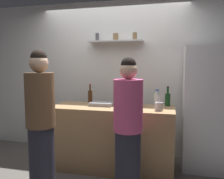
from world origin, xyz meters
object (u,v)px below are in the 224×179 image
refrigerator (207,109)px  utensil_holder (159,106)px  wine_bottle_green_glass (168,99)px  baking_pan (102,104)px  person_brown_jacket (41,123)px  wine_bottle_amber_glass (90,96)px  water_bottle_plastic (157,99)px  wine_bottle_dark_glass (140,100)px  wine_bottle_pale_glass (125,100)px  person_pink_top (128,128)px

refrigerator → utensil_holder: 0.81m
utensil_holder → wine_bottle_green_glass: 0.41m
baking_pan → wine_bottle_green_glass: wine_bottle_green_glass is taller
person_brown_jacket → wine_bottle_amber_glass: bearing=-79.9°
wine_bottle_amber_glass → person_brown_jacket: (-0.24, -1.07, -0.19)m
refrigerator → person_brown_jacket: bearing=-149.5°
utensil_holder → water_bottle_plastic: bearing=100.1°
baking_pan → wine_bottle_green_glass: (0.95, 0.22, 0.08)m
baking_pan → wine_bottle_dark_glass: bearing=3.5°
wine_bottle_pale_glass → person_brown_jacket: size_ratio=0.19×
wine_bottle_green_glass → person_brown_jacket: (-1.43, -1.10, -0.18)m
wine_bottle_pale_glass → wine_bottle_green_glass: wine_bottle_pale_glass is taller
person_pink_top → person_brown_jacket: size_ratio=0.95×
wine_bottle_dark_glass → wine_bottle_pale_glass: bearing=-144.4°
refrigerator → wine_bottle_green_glass: bearing=-173.1°
person_brown_jacket → baking_pan: bearing=-95.9°
baking_pan → wine_bottle_pale_glass: (0.37, -0.10, 0.09)m
refrigerator → person_pink_top: (-0.99, -0.96, -0.10)m
baking_pan → wine_bottle_dark_glass: 0.57m
wine_bottle_green_glass → wine_bottle_dark_glass: wine_bottle_green_glass is taller
wine_bottle_green_glass → person_brown_jacket: 1.82m
refrigerator → person_pink_top: size_ratio=1.11×
baking_pan → person_pink_top: (0.52, -0.68, -0.15)m
person_pink_top → refrigerator: bearing=87.6°
wine_bottle_amber_glass → baking_pan: bearing=-36.5°
wine_bottle_dark_glass → person_pink_top: size_ratio=0.17×
wine_bottle_dark_glass → water_bottle_plastic: wine_bottle_dark_glass is taller
wine_bottle_amber_glass → wine_bottle_pale_glass: size_ratio=0.94×
wine_bottle_amber_glass → wine_bottle_green_glass: wine_bottle_amber_glass is taller
wine_bottle_green_glass → baking_pan: bearing=-167.0°
baking_pan → water_bottle_plastic: (0.80, 0.06, 0.09)m
water_bottle_plastic → refrigerator: bearing=17.6°
refrigerator → utensil_holder: (-0.66, -0.46, 0.08)m
wine_bottle_amber_glass → person_brown_jacket: bearing=-102.5°
wine_bottle_amber_glass → wine_bottle_green_glass: bearing=1.8°
refrigerator → baking_pan: refrigerator is taller
wine_bottle_pale_glass → person_brown_jacket: 1.18m
refrigerator → wine_bottle_amber_glass: (-1.75, -0.10, 0.14)m
wine_bottle_amber_glass → water_bottle_plastic: wine_bottle_amber_glass is taller
utensil_holder → wine_bottle_dark_glass: wine_bottle_dark_glass is taller
refrigerator → wine_bottle_amber_glass: refrigerator is taller
wine_bottle_green_glass → person_pink_top: person_pink_top is taller
wine_bottle_dark_glass → water_bottle_plastic: bearing=6.8°
wine_bottle_dark_glass → person_brown_jacket: (-1.05, -0.92, -0.18)m
wine_bottle_pale_glass → wine_bottle_dark_glass: size_ratio=1.15×
utensil_holder → wine_bottle_green_glass: size_ratio=0.75×
utensil_holder → wine_bottle_amber_glass: bearing=161.7°
baking_pan → person_brown_jacket: (-0.48, -0.89, -0.10)m
refrigerator → utensil_holder: size_ratio=8.28×
wine_bottle_dark_glass → water_bottle_plastic: (0.24, 0.03, 0.01)m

